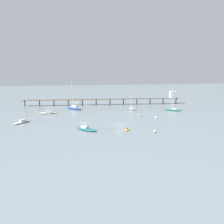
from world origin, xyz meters
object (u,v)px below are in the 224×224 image
object	(u,v)px
pier	(127,98)
sailboat_cream	(48,112)
sailboat_gray	(131,109)
sailboat_white	(22,121)
mooring_buoy_mid	(156,118)
sailboat_blue	(74,107)
sailboat_green	(173,109)
sailboat_teal	(86,128)
mooring_buoy_outer	(155,131)
mooring_buoy_near	(139,115)
dinghy_yellow	(127,130)

from	to	relation	value
pier	sailboat_cream	xyz separation A→B (m)	(-39.68, -17.89, -3.11)
sailboat_gray	sailboat_white	size ratio (longest dim) A/B	0.95
pier	mooring_buoy_mid	world-z (taller)	pier
sailboat_blue	sailboat_green	bearing A→B (deg)	-14.27
sailboat_teal	sailboat_cream	size ratio (longest dim) A/B	0.96
pier	sailboat_blue	distance (m)	30.33
sailboat_gray	mooring_buoy_outer	distance (m)	36.60
sailboat_gray	mooring_buoy_outer	world-z (taller)	sailboat_gray
sailboat_cream	sailboat_green	bearing A→B (deg)	-3.05
sailboat_white	pier	bearing A→B (deg)	35.12
mooring_buoy_near	sailboat_white	bearing A→B (deg)	-175.51
mooring_buoy_mid	mooring_buoy_near	distance (m)	7.49
sailboat_blue	mooring_buoy_outer	size ratio (longest dim) A/B	17.74
sailboat_teal	sailboat_cream	bearing A→B (deg)	117.80
pier	mooring_buoy_outer	xyz separation A→B (m)	(-4.66, -52.08, -3.31)
sailboat_white	mooring_buoy_outer	world-z (taller)	sailboat_white
mooring_buoy_near	mooring_buoy_outer	size ratio (longest dim) A/B	1.01
sailboat_green	dinghy_yellow	world-z (taller)	sailboat_green
sailboat_teal	sailboat_blue	xyz separation A→B (m)	(-3.89, 36.71, 0.30)
sailboat_blue	mooring_buoy_mid	world-z (taller)	sailboat_blue
sailboat_white	mooring_buoy_mid	size ratio (longest dim) A/B	11.67
sailboat_teal	sailboat_green	world-z (taller)	sailboat_green
mooring_buoy_near	dinghy_yellow	bearing A→B (deg)	-117.32
sailboat_gray	sailboat_cream	bearing A→B (deg)	-176.48
pier	sailboat_white	world-z (taller)	sailboat_white
sailboat_white	mooring_buoy_outer	size ratio (longest dim) A/B	11.44
sailboat_teal	mooring_buoy_mid	xyz separation A→B (m)	(27.62, 11.27, -0.19)
sailboat_cream	sailboat_green	xyz separation A→B (m)	(56.29, -3.00, 0.05)
sailboat_gray	dinghy_yellow	distance (m)	34.69
sailboat_green	mooring_buoy_mid	bearing A→B (deg)	-134.78
sailboat_gray	mooring_buoy_outer	size ratio (longest dim) A/B	10.85
sailboat_teal	mooring_buoy_near	world-z (taller)	sailboat_teal
sailboat_teal	pier	bearing A→B (deg)	61.70
sailboat_gray	sailboat_green	world-z (taller)	sailboat_green
dinghy_yellow	mooring_buoy_mid	size ratio (longest dim) A/B	3.19
mooring_buoy_mid	sailboat_green	bearing A→B (deg)	45.22
sailboat_green	mooring_buoy_near	size ratio (longest dim) A/B	14.70
sailboat_cream	dinghy_yellow	distance (m)	41.18
sailboat_blue	sailboat_cream	bearing A→B (deg)	-142.16
sailboat_blue	mooring_buoy_mid	xyz separation A→B (m)	(31.51, -25.44, -0.49)
sailboat_blue	dinghy_yellow	distance (m)	42.59
sailboat_gray	sailboat_white	bearing A→B (deg)	-158.87
sailboat_cream	sailboat_green	size ratio (longest dim) A/B	0.80
pier	sailboat_green	world-z (taller)	sailboat_green
pier	mooring_buoy_outer	size ratio (longest dim) A/B	103.22
dinghy_yellow	sailboat_green	bearing A→B (deg)	43.83
sailboat_cream	sailboat_green	distance (m)	56.37
pier	mooring_buoy_near	distance (m)	29.69
sailboat_cream	mooring_buoy_near	distance (m)	39.04
sailboat_teal	sailboat_green	bearing A→B (deg)	31.29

